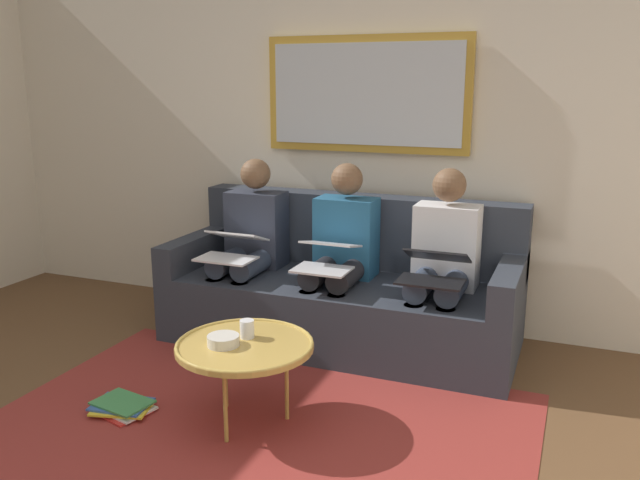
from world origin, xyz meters
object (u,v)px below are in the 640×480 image
object	(u,v)px
framed_mirror	(366,94)
person_middle	(341,250)
person_left	(443,260)
person_right	(250,241)
magazine_stack	(122,406)
coffee_table	(245,346)
bowl	(223,340)
laptop_black	(434,267)
laptop_silver	(327,255)
couch	(344,292)
cup	(247,329)
laptop_white	(232,246)

from	to	relation	value
framed_mirror	person_middle	xyz separation A→B (m)	(0.00, 0.46, -0.94)
person_left	person_right	size ratio (longest dim) A/B	1.00
framed_mirror	magazine_stack	xyz separation A→B (m)	(0.70, 1.75, -1.52)
coffee_table	bowl	distance (m)	0.11
laptop_black	person_right	distance (m)	1.30
person_middle	laptop_black	bearing A→B (deg)	160.21
bowl	laptop_silver	xyz separation A→B (m)	(-0.15, -0.97, 0.19)
laptop_black	framed_mirror	bearing A→B (deg)	-47.04
laptop_black	magazine_stack	size ratio (longest dim) A/B	1.10
bowl	laptop_black	bearing A→B (deg)	-128.97
bowl	framed_mirror	bearing A→B (deg)	-95.12
bowl	magazine_stack	xyz separation A→B (m)	(0.55, 0.09, -0.41)
couch	laptop_silver	distance (m)	0.45
person_middle	coffee_table	bearing A→B (deg)	86.72
cup	laptop_silver	xyz separation A→B (m)	(-0.09, -0.84, 0.17)
person_right	laptop_white	world-z (taller)	person_right
coffee_table	laptop_white	distance (m)	1.10
couch	person_right	xyz separation A→B (m)	(0.64, 0.07, 0.30)
cup	person_right	world-z (taller)	person_right
laptop_black	person_middle	xyz separation A→B (m)	(0.64, -0.23, -0.02)
bowl	laptop_silver	world-z (taller)	laptop_silver
laptop_white	laptop_silver	bearing A→B (deg)	179.52
bowl	person_left	xyz separation A→B (m)	(-0.79, -1.21, 0.17)
couch	laptop_silver	bearing A→B (deg)	90.00
laptop_black	laptop_white	world-z (taller)	laptop_black
person_left	laptop_silver	world-z (taller)	person_left
couch	magazine_stack	size ratio (longest dim) A/B	6.45
framed_mirror	coffee_table	size ratio (longest dim) A/B	2.08
framed_mirror	magazine_stack	world-z (taller)	framed_mirror
cup	person_middle	size ratio (longest dim) A/B	0.08
couch	laptop_black	distance (m)	0.77
person_right	magazine_stack	xyz separation A→B (m)	(0.06, 1.29, -0.58)
cup	laptop_silver	size ratio (longest dim) A/B	0.24
cup	coffee_table	bearing A→B (deg)	108.91
framed_mirror	laptop_silver	world-z (taller)	framed_mirror
bowl	couch	bearing A→B (deg)	-96.67
cup	person_right	bearing A→B (deg)	-62.96
framed_mirror	person_right	size ratio (longest dim) A/B	1.21
coffee_table	person_left	xyz separation A→B (m)	(-0.71, -1.15, 0.21)
coffee_table	laptop_white	world-z (taller)	laptop_white
bowl	laptop_white	xyz separation A→B (m)	(0.49, -0.97, 0.19)
laptop_black	laptop_silver	xyz separation A→B (m)	(0.64, 0.01, 0.01)
laptop_black	person_middle	world-z (taller)	person_middle
framed_mirror	cup	distance (m)	1.88
framed_mirror	person_middle	world-z (taller)	framed_mirror
person_right	bowl	bearing A→B (deg)	112.16
person_left	person_middle	distance (m)	0.64
laptop_silver	magazine_stack	bearing A→B (deg)	56.37
cup	bowl	bearing A→B (deg)	65.74
coffee_table	person_middle	xyz separation A→B (m)	(-0.07, -1.15, 0.21)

